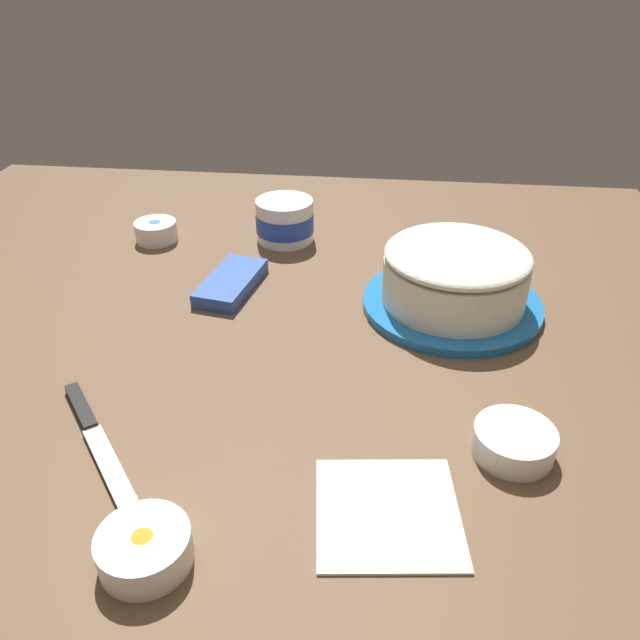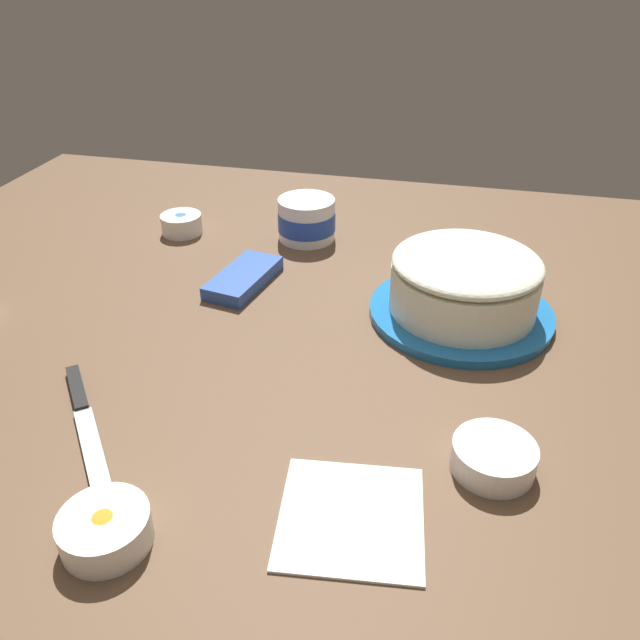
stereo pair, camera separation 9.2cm
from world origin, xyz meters
name	(u,v)px [view 2 (the right image)]	position (x,y,z in m)	size (l,w,h in m)	color
ground_plane	(238,354)	(0.00, 0.00, 0.00)	(1.54, 1.54, 0.00)	brown
frosted_cake	(464,287)	(-0.18, 0.31, 0.05)	(0.29, 0.29, 0.12)	#1E6BB2
frosting_tub	(308,219)	(-0.40, 0.00, 0.04)	(0.11, 0.11, 0.08)	white
spreading_knife	(83,411)	(0.17, -0.15, 0.01)	(0.20, 0.16, 0.01)	silver
sprinkle_bowl_yellow	(494,456)	(0.15, 0.36, 0.02)	(0.10, 0.10, 0.03)	white
sprinkle_bowl_blue	(182,223)	(-0.37, -0.25, 0.02)	(0.08, 0.08, 0.04)	white
sprinkle_bowl_orange	(105,528)	(0.34, -0.02, 0.02)	(0.09, 0.09, 0.04)	white
candy_box_lower	(244,278)	(-0.20, -0.06, 0.01)	(0.16, 0.07, 0.02)	#2D51B2
paper_napkin	(351,516)	(0.25, 0.22, 0.00)	(0.15, 0.15, 0.01)	white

